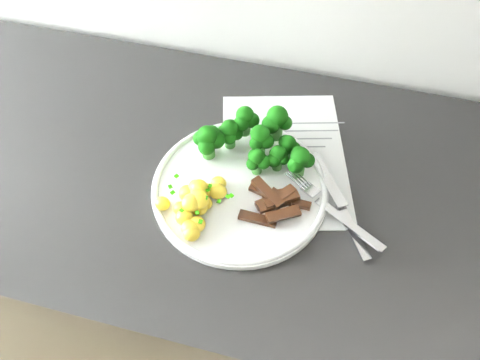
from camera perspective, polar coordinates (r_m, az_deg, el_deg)
name	(u,v)px	position (r m, az deg, el deg)	size (l,w,h in m)	color
counter	(262,294)	(1.23, 2.65, -13.34)	(2.41, 0.60, 0.91)	black
recipe_paper	(284,157)	(0.87, 5.20, 2.79)	(0.30, 0.36, 0.00)	silver
plate	(240,187)	(0.82, 0.00, -0.89)	(0.30, 0.30, 0.02)	white
broccoli	(256,139)	(0.83, 1.87, 4.90)	(0.21, 0.13, 0.08)	#306E27
potatoes	(196,203)	(0.78, -5.27, -2.73)	(0.13, 0.13, 0.04)	#FFE04B
beef_strips	(275,201)	(0.79, 4.17, -2.50)	(0.11, 0.08, 0.03)	black
fork	(335,212)	(0.80, 11.25, -3.74)	(0.18, 0.13, 0.02)	#BABABE
knife	(345,217)	(0.81, 12.38, -4.26)	(0.13, 0.19, 0.02)	#BABABE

